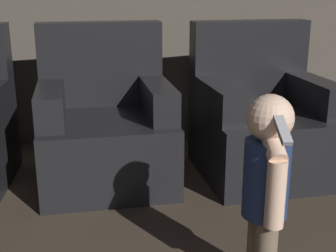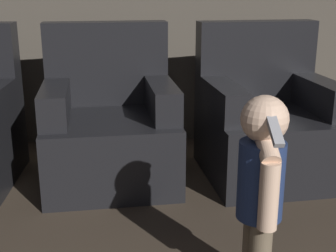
{
  "view_description": "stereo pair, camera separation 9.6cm",
  "coord_description": "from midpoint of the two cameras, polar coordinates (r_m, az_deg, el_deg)",
  "views": [
    {
      "loc": [
        -0.23,
        0.86,
        1.22
      ],
      "look_at": [
        0.04,
        3.08,
        0.54
      ],
      "focal_mm": 50.0,
      "sensor_mm": 36.0,
      "label": 1
    },
    {
      "loc": [
        -0.14,
        0.85,
        1.22
      ],
      "look_at": [
        0.04,
        3.08,
        0.54
      ],
      "focal_mm": 50.0,
      "sensor_mm": 36.0,
      "label": 2
    }
  ],
  "objects": [
    {
      "name": "person_toddler",
      "position": [
        1.86,
        10.49,
        -6.42
      ],
      "size": [
        0.18,
        0.33,
        0.83
      ],
      "rotation": [
        0.0,
        0.0,
        -1.57
      ],
      "color": "brown",
      "rests_on": "ground_plane"
    },
    {
      "name": "armchair_right",
      "position": [
        3.14,
        10.41,
        0.38
      ],
      "size": [
        0.88,
        0.88,
        0.98
      ],
      "rotation": [
        0.0,
        0.0,
        0.1
      ],
      "color": "black",
      "rests_on": "ground_plane"
    },
    {
      "name": "armchair_middle",
      "position": [
        3.0,
        -8.52,
        -0.29
      ],
      "size": [
        0.87,
        0.87,
        0.98
      ],
      "rotation": [
        0.0,
        0.0,
        0.08
      ],
      "color": "black",
      "rests_on": "ground_plane"
    }
  ]
}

